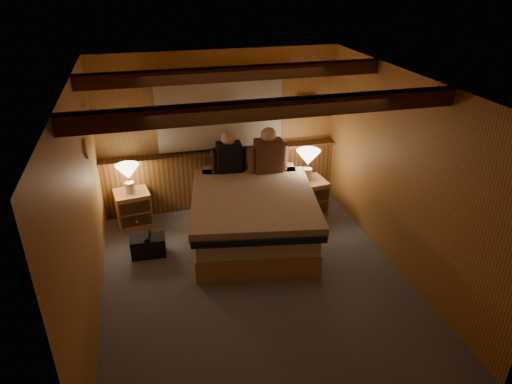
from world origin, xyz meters
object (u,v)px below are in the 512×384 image
object	(u,v)px
nightstand_right	(308,197)
person_left	(229,155)
duffel_bag	(148,245)
nightstand_left	(133,208)
lamp_left	(128,174)
person_right	(268,154)
bed	(253,215)
lamp_right	(308,159)

from	to	relation	value
nightstand_right	person_left	xyz separation A→B (m)	(-1.16, 0.29, 0.69)
duffel_bag	nightstand_right	bearing A→B (deg)	15.64
nightstand_left	nightstand_right	bearing A→B (deg)	-15.60
nightstand_right	lamp_left	xyz separation A→B (m)	(-2.60, 0.31, 0.55)
duffel_bag	person_right	bearing A→B (deg)	23.54
person_left	duffel_bag	bearing A→B (deg)	-144.34
duffel_bag	bed	bearing A→B (deg)	5.29
lamp_left	person_right	size ratio (longest dim) A/B	0.61
lamp_left	lamp_right	xyz separation A→B (m)	(2.58, -0.26, 0.05)
nightstand_left	lamp_right	distance (m)	2.66
nightstand_left	nightstand_right	distance (m)	2.61
lamp_left	person_left	distance (m)	1.45
person_left	bed	bearing A→B (deg)	-75.80
nightstand_left	bed	bearing A→B (deg)	-35.42
lamp_left	lamp_right	distance (m)	2.60
lamp_left	duffel_bag	size ratio (longest dim) A/B	0.94
nightstand_right	duffel_bag	distance (m)	2.50
bed	lamp_right	bearing A→B (deg)	38.61
nightstand_right	lamp_right	xyz separation A→B (m)	(-0.02, 0.04, 0.60)
bed	nightstand_right	xyz separation A→B (m)	(0.99, 0.49, -0.10)
bed	lamp_right	size ratio (longest dim) A/B	4.98
bed	duffel_bag	distance (m)	1.46
person_right	duffel_bag	bearing A→B (deg)	-156.55
lamp_left	nightstand_left	bearing A→B (deg)	71.21
person_left	lamp_left	bearing A→B (deg)	-178.26
lamp_left	duffel_bag	xyz separation A→B (m)	(0.17, -0.85, -0.69)
nightstand_right	lamp_left	bearing A→B (deg)	167.38
lamp_left	lamp_right	bearing A→B (deg)	-5.80
lamp_left	person_right	world-z (taller)	person_right
lamp_right	person_left	distance (m)	1.17
lamp_left	duffel_bag	distance (m)	1.11
lamp_right	person_right	xyz separation A→B (m)	(-0.59, 0.10, 0.11)
lamp_left	person_right	distance (m)	2.01
bed	nightstand_right	world-z (taller)	bed
bed	lamp_left	world-z (taller)	lamp_left
lamp_right	person_left	world-z (taller)	person_left
nightstand_right	person_left	bearing A→B (deg)	159.89
nightstand_right	duffel_bag	size ratio (longest dim) A/B	1.20
bed	person_left	size ratio (longest dim) A/B	3.64
lamp_right	person_right	world-z (taller)	person_right
nightstand_left	lamp_right	world-z (taller)	lamp_right
nightstand_left	lamp_left	size ratio (longest dim) A/B	1.24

